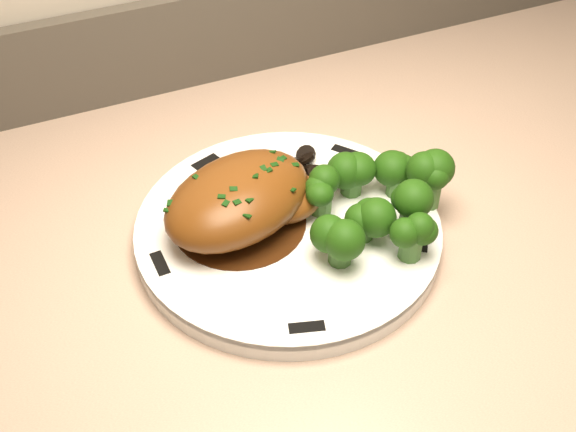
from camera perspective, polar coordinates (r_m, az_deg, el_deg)
name	(u,v)px	position (r m, az deg, el deg)	size (l,w,h in m)	color
counter	(422,398)	(1.13, 10.52, -13.99)	(1.98, 0.65, 0.97)	#4F3724
plate	(288,231)	(0.72, 0.00, -1.17)	(0.30, 0.30, 0.02)	white
rim_accent_0	(346,151)	(0.80, 4.58, 5.11)	(0.03, 0.01, 0.00)	black
rim_accent_1	(205,162)	(0.79, -6.54, 4.25)	(0.03, 0.01, 0.00)	black
rim_accent_2	(160,264)	(0.68, -10.08, -3.73)	(0.03, 0.01, 0.00)	black
rim_accent_3	(307,327)	(0.62, 1.49, -8.80)	(0.03, 0.01, 0.00)	black
rim_accent_4	(422,241)	(0.71, 10.56, -1.93)	(0.03, 0.01, 0.00)	black
gravy_pool	(239,222)	(0.72, -3.86, -0.50)	(0.13, 0.13, 0.00)	#381B0A
chicken_breast	(244,199)	(0.70, -3.48, 1.35)	(0.19, 0.16, 0.06)	brown
mushroom_pile	(310,174)	(0.76, 1.79, 3.31)	(0.09, 0.06, 0.02)	black
broccoli_florets	(379,200)	(0.70, 7.22, 1.24)	(0.15, 0.14, 0.05)	#437230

